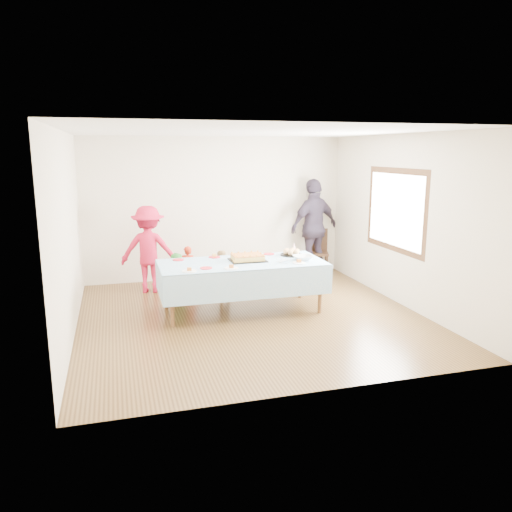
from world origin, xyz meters
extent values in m
plane|color=#412A12|center=(0.00, 0.00, 0.00)|extent=(5.00, 5.00, 0.00)
cube|color=beige|center=(0.00, 2.50, 1.35)|extent=(5.00, 0.04, 2.70)
cube|color=beige|center=(0.00, -2.50, 1.35)|extent=(5.00, 0.04, 2.70)
cube|color=beige|center=(-2.50, 0.00, 1.35)|extent=(0.04, 5.00, 2.70)
cube|color=beige|center=(2.50, 0.00, 1.35)|extent=(0.04, 5.00, 2.70)
cube|color=white|center=(0.00, 0.00, 2.70)|extent=(5.00, 5.00, 0.04)
cube|color=#472B16|center=(2.47, 0.20, 1.50)|extent=(0.03, 1.75, 1.35)
cylinder|color=brown|center=(-1.18, -0.13, 0.36)|extent=(0.06, 0.06, 0.73)
cylinder|color=brown|center=(1.06, -0.13, 0.36)|extent=(0.06, 0.06, 0.73)
cylinder|color=brown|center=(-1.18, 0.71, 0.36)|extent=(0.06, 0.06, 0.73)
cylinder|color=brown|center=(1.06, 0.71, 0.36)|extent=(0.06, 0.06, 0.73)
cube|color=brown|center=(-0.06, 0.29, 0.75)|extent=(2.40, 1.00, 0.04)
cube|color=white|center=(-0.06, 0.29, 0.78)|extent=(2.50, 1.10, 0.01)
cube|color=black|center=(0.04, 0.35, 0.79)|extent=(0.55, 0.42, 0.02)
cube|color=#DEB154|center=(0.04, 0.35, 0.83)|extent=(0.46, 0.35, 0.07)
cube|color=#AC5827|center=(0.04, 0.35, 0.87)|extent=(0.46, 0.35, 0.01)
cylinder|color=black|center=(0.83, 0.54, 0.79)|extent=(0.36, 0.36, 0.02)
sphere|color=#E0AC6D|center=(0.92, 0.54, 0.84)|extent=(0.09, 0.09, 0.09)
sphere|color=#E0AC6D|center=(0.87, 0.62, 0.84)|extent=(0.09, 0.09, 0.09)
sphere|color=#E0AC6D|center=(0.78, 0.62, 0.84)|extent=(0.09, 0.09, 0.09)
sphere|color=#E0AC6D|center=(0.73, 0.54, 0.84)|extent=(0.09, 0.09, 0.09)
sphere|color=#E0AC6D|center=(0.78, 0.46, 0.84)|extent=(0.09, 0.09, 0.09)
sphere|color=#E0AC6D|center=(0.87, 0.46, 0.84)|extent=(0.09, 0.09, 0.09)
sphere|color=#E0AC6D|center=(0.83, 0.54, 0.84)|extent=(0.09, 0.09, 0.09)
imported|color=silver|center=(0.87, 0.16, 0.82)|extent=(0.30, 0.30, 0.07)
cone|color=white|center=(0.94, 0.73, 0.86)|extent=(0.10, 0.10, 0.17)
cylinder|color=red|center=(-0.98, 0.68, 0.79)|extent=(0.18, 0.18, 0.01)
cylinder|color=red|center=(-0.40, 0.73, 0.79)|extent=(0.19, 0.19, 0.01)
cylinder|color=red|center=(0.05, 0.64, 0.79)|extent=(0.18, 0.18, 0.01)
cylinder|color=red|center=(0.50, 0.72, 0.79)|extent=(0.18, 0.18, 0.01)
cylinder|color=red|center=(-0.67, 0.01, 0.79)|extent=(0.17, 0.17, 0.01)
cylinder|color=white|center=(-0.93, -0.11, 0.79)|extent=(0.21, 0.21, 0.01)
cylinder|color=white|center=(-0.32, -0.10, 0.79)|extent=(0.21, 0.21, 0.01)
cylinder|color=white|center=(0.74, -0.03, 0.79)|extent=(0.20, 0.20, 0.01)
cylinder|color=black|center=(1.80, 2.09, 0.20)|extent=(0.03, 0.03, 0.40)
cylinder|color=black|center=(2.11, 1.99, 0.20)|extent=(0.03, 0.03, 0.40)
cylinder|color=black|center=(1.90, 2.41, 0.20)|extent=(0.03, 0.03, 0.40)
cylinder|color=black|center=(2.22, 2.31, 0.20)|extent=(0.03, 0.03, 0.40)
cube|color=black|center=(2.01, 2.20, 0.42)|extent=(0.49, 0.49, 0.05)
cube|color=black|center=(2.06, 2.37, 0.66)|extent=(0.38, 0.16, 0.46)
imported|color=red|center=(-0.70, 1.68, 0.40)|extent=(0.33, 0.25, 0.80)
imported|color=#236923|center=(-0.95, 1.17, 0.40)|extent=(0.43, 0.33, 0.79)
imported|color=tan|center=(-0.21, 1.20, 0.39)|extent=(0.46, 0.40, 0.79)
imported|color=#B81735|center=(-1.35, 1.78, 0.76)|extent=(1.07, 0.75, 1.52)
imported|color=#372D3E|center=(1.90, 2.19, 0.95)|extent=(1.21, 0.81, 1.91)
camera|label=1|loc=(-1.89, -6.89, 2.44)|focal=35.00mm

